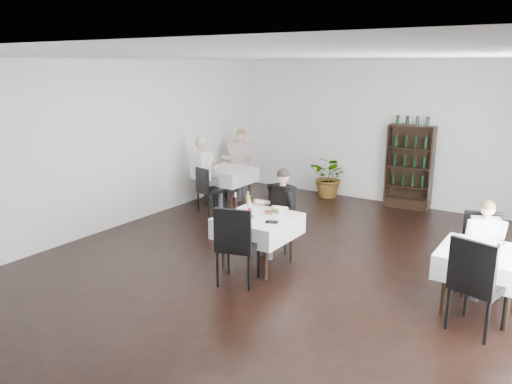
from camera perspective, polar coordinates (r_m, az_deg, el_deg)
room_shell at (r=6.91m, az=2.32°, el=2.62°), size 9.00×9.00×9.00m
wine_shelf at (r=10.72m, az=17.10°, el=2.67°), size 0.90×0.28×1.75m
main_table at (r=7.30m, az=0.23°, el=-3.88°), size 1.03×1.03×0.77m
left_table at (r=10.60m, az=-3.27°, el=1.91°), size 0.98×0.98×0.77m
right_table at (r=6.57m, az=24.50°, el=-7.37°), size 0.98×0.98×0.77m
potted_tree at (r=11.25m, az=8.45°, el=1.72°), size 0.96×0.87×0.94m
main_chair_far at (r=8.05m, az=2.66°, el=-2.70°), size 0.52×0.53×0.96m
main_chair_near at (r=6.66m, az=-2.30°, el=-5.61°), size 0.63×0.64×1.11m
left_chair_far at (r=11.19m, az=-1.98°, el=2.27°), size 0.53×0.53×0.98m
left_chair_near at (r=9.96m, az=-5.57°, el=0.55°), size 0.54×0.54×0.94m
right_chair_far at (r=7.18m, az=24.34°, el=-5.77°), size 0.59×0.59×1.04m
right_chair_near at (r=6.01m, az=23.83°, el=-9.16°), size 0.62×0.63×1.11m
diner_main at (r=7.72m, az=2.67°, el=-1.53°), size 0.59×0.63×1.37m
diner_left_far at (r=11.07m, az=-1.85°, el=3.89°), size 0.63×0.67×1.54m
diner_left_near at (r=10.13m, az=-5.90°, el=2.83°), size 0.66×0.70×1.54m
diner_right_far at (r=7.03m, az=24.72°, el=-5.08°), size 0.54×0.57×1.25m
plate_far at (r=7.34m, az=1.81°, el=-2.40°), size 0.35×0.35×0.09m
plate_near at (r=7.08m, az=-0.90°, el=-3.05°), size 0.28×0.28×0.07m
pilsner_dark at (r=7.32m, az=-2.35°, el=-1.52°), size 0.08×0.08×0.33m
pilsner_lager at (r=7.42m, az=-0.91°, el=-1.33°), size 0.07×0.07×0.32m
coke_bottle at (r=7.34m, az=-0.73°, el=-1.83°), size 0.06×0.06×0.22m
napkin_cutlery at (r=6.97m, az=1.80°, el=-3.43°), size 0.21×0.19×0.02m
pepper_mill at (r=6.58m, az=25.97°, el=-5.69°), size 0.04×0.04×0.09m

